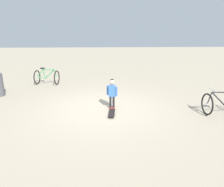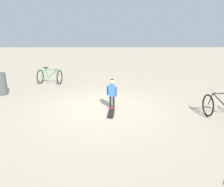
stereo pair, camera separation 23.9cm
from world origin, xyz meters
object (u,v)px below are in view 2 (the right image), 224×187
skateboard (111,113)px  bicycle_mid (224,104)px  child_person (112,91)px  trash_bin (1,84)px  bicycle_near (50,76)px

skateboard → bicycle_mid: size_ratio=0.66×
child_person → trash_bin: (-1.66, -4.62, -0.19)m
trash_bin → skateboard: bearing=64.3°
child_person → trash_bin: size_ratio=1.14×
child_person → trash_bin: bearing=-109.8°
bicycle_near → trash_bin: (1.79, -1.53, 0.09)m
skateboard → bicycle_near: size_ratio=0.62×
child_person → bicycle_mid: bearing=79.5°
child_person → skateboard: size_ratio=1.48×
child_person → trash_bin: child_person is taller
skateboard → bicycle_mid: bicycle_mid is taller
child_person → trash_bin: 4.91m
trash_bin → bicycle_mid: bearing=74.1°
bicycle_near → trash_bin: trash_bin is taller
trash_bin → bicycle_near: bearing=139.5°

